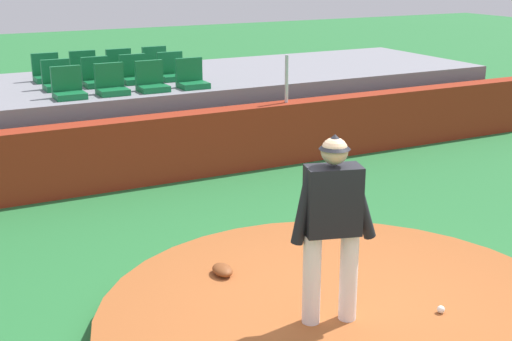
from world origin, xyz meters
TOP-DOWN VIEW (x-y plane):
  - ground_plane at (0.00, 0.00)m, footprint 60.00×60.00m
  - pitchers_mound at (0.00, 0.00)m, footprint 4.77×4.77m
  - pitcher at (-0.24, -0.08)m, footprint 0.79×0.39m
  - baseball at (0.78, -0.46)m, footprint 0.07×0.07m
  - fielding_glove at (-0.71, 1.26)m, footprint 0.21×0.31m
  - brick_barrier at (0.00, 5.28)m, footprint 16.22×0.40m
  - fence_post_right at (2.37, 5.28)m, footprint 0.06×0.06m
  - bleacher_platform at (0.00, 7.58)m, footprint 14.92×3.59m
  - stadium_chair_0 at (-1.07, 6.33)m, footprint 0.48×0.44m
  - stadium_chair_1 at (-0.36, 6.34)m, footprint 0.48×0.44m
  - stadium_chair_2 at (0.33, 6.32)m, footprint 0.48×0.44m
  - stadium_chair_3 at (1.05, 6.29)m, footprint 0.48×0.44m
  - stadium_chair_4 at (-1.05, 7.18)m, footprint 0.48×0.44m
  - stadium_chair_5 at (-0.37, 7.20)m, footprint 0.48×0.44m
  - stadium_chair_6 at (0.33, 7.21)m, footprint 0.48×0.44m
  - stadium_chair_7 at (1.04, 7.21)m, footprint 0.48×0.44m
  - stadium_chair_8 at (-1.04, 8.11)m, footprint 0.48×0.44m
  - stadium_chair_9 at (-0.35, 8.13)m, footprint 0.48×0.44m
  - stadium_chair_10 at (0.33, 8.08)m, footprint 0.48×0.44m
  - stadium_chair_11 at (1.06, 8.13)m, footprint 0.48×0.44m

SIDE VIEW (x-z plane):
  - ground_plane at x=0.00m, z-range 0.00..0.00m
  - pitchers_mound at x=0.00m, z-range 0.00..0.20m
  - baseball at x=0.78m, z-range 0.20..0.28m
  - fielding_glove at x=-0.71m, z-range 0.20..0.31m
  - brick_barrier at x=0.00m, z-range 0.00..1.06m
  - bleacher_platform at x=0.00m, z-range 0.00..1.27m
  - pitcher at x=-0.24m, z-range 0.35..2.13m
  - stadium_chair_0 at x=-1.07m, z-range 1.17..1.67m
  - stadium_chair_1 at x=-0.36m, z-range 1.17..1.67m
  - stadium_chair_2 at x=0.33m, z-range 1.17..1.67m
  - stadium_chair_3 at x=1.05m, z-range 1.17..1.67m
  - stadium_chair_4 at x=-1.05m, z-range 1.17..1.67m
  - stadium_chair_5 at x=-0.37m, z-range 1.17..1.67m
  - stadium_chair_6 at x=0.33m, z-range 1.17..1.67m
  - stadium_chair_7 at x=1.04m, z-range 1.17..1.67m
  - stadium_chair_8 at x=-1.04m, z-range 1.17..1.67m
  - stadium_chair_9 at x=-0.35m, z-range 1.17..1.67m
  - stadium_chair_10 at x=0.33m, z-range 1.17..1.67m
  - stadium_chair_11 at x=1.06m, z-range 1.17..1.67m
  - fence_post_right at x=2.37m, z-range 1.06..1.87m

